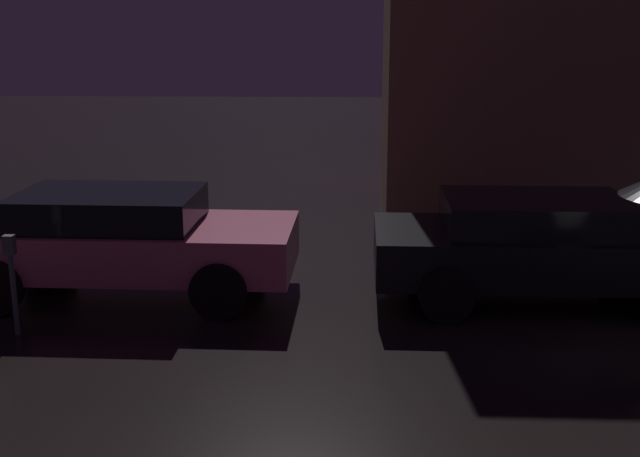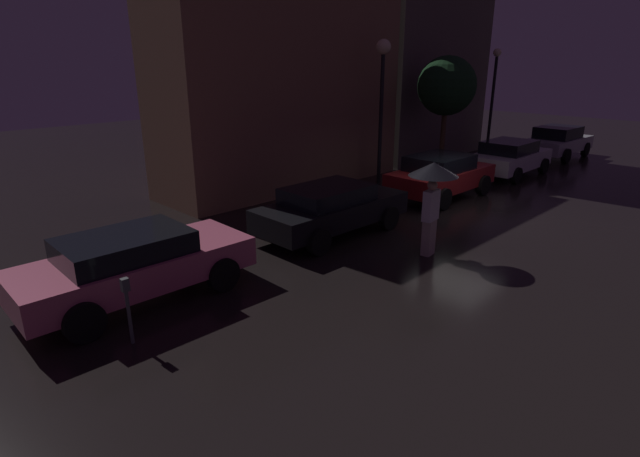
{
  "view_description": "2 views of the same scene",
  "coord_description": "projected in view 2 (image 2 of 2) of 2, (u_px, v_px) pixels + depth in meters",
  "views": [
    {
      "loc": [
        -6.81,
        -8.54,
        3.46
      ],
      "look_at": [
        -7.17,
        0.14,
        1.22
      ],
      "focal_mm": 45.0,
      "sensor_mm": 36.0,
      "label": 1
    },
    {
      "loc": [
        -13.5,
        -7.41,
        4.48
      ],
      "look_at": [
        -6.24,
        -0.1,
        0.95
      ],
      "focal_mm": 28.0,
      "sensor_mm": 36.0,
      "label": 2
    }
  ],
  "objects": [
    {
      "name": "building_facade_right",
      "position": [
        422.0,
        57.0,
        22.98
      ],
      "size": [
        7.03,
        3.0,
        9.07
      ],
      "color": "#564C47",
      "rests_on": "ground"
    },
    {
      "name": "parked_car_red",
      "position": [
        441.0,
        175.0,
        16.7
      ],
      "size": [
        4.07,
        2.03,
        1.45
      ],
      "rotation": [
        0.0,
        0.0,
        0.0
      ],
      "color": "maroon",
      "rests_on": "ground"
    },
    {
      "name": "street_lamp_far",
      "position": [
        494.0,
        88.0,
        23.4
      ],
      "size": [
        0.37,
        0.37,
        4.9
      ],
      "color": "black",
      "rests_on": "ground"
    },
    {
      "name": "parked_car_pink",
      "position": [
        134.0,
        264.0,
        9.57
      ],
      "size": [
        4.44,
        1.97,
        1.36
      ],
      "rotation": [
        0.0,
        0.0,
        -0.02
      ],
      "color": "#DB6684",
      "rests_on": "ground"
    },
    {
      "name": "ground_plane",
      "position": [
        460.0,
        211.0,
        15.43
      ],
      "size": [
        60.0,
        60.0,
        0.0
      ],
      "primitive_type": "plane",
      "color": "black"
    },
    {
      "name": "street_lamp_near",
      "position": [
        382.0,
        77.0,
        17.55
      ],
      "size": [
        0.52,
        0.52,
        5.11
      ],
      "color": "black",
      "rests_on": "ground"
    },
    {
      "name": "parking_meter",
      "position": [
        128.0,
        303.0,
        8.03
      ],
      "size": [
        0.12,
        0.1,
        1.17
      ],
      "color": "#4C5154",
      "rests_on": "ground"
    },
    {
      "name": "parked_car_white",
      "position": [
        509.0,
        157.0,
        19.93
      ],
      "size": [
        4.03,
        2.01,
        1.39
      ],
      "rotation": [
        0.0,
        0.0,
        0.01
      ],
      "color": "silver",
      "rests_on": "ground"
    },
    {
      "name": "parked_car_silver",
      "position": [
        558.0,
        141.0,
        23.53
      ],
      "size": [
        4.0,
        1.99,
        1.45
      ],
      "rotation": [
        0.0,
        0.0,
        -0.04
      ],
      "color": "#B7B7BF",
      "rests_on": "ground"
    },
    {
      "name": "pedestrian_with_umbrella",
      "position": [
        433.0,
        182.0,
        11.42
      ],
      "size": [
        1.14,
        1.14,
        2.24
      ],
      "rotation": [
        0.0,
        0.0,
        3.26
      ],
      "color": "beige",
      "rests_on": "ground"
    },
    {
      "name": "street_tree",
      "position": [
        447.0,
        86.0,
        19.39
      ],
      "size": [
        2.28,
        2.28,
        4.59
      ],
      "color": "#473323",
      "rests_on": "ground"
    },
    {
      "name": "parked_car_black",
      "position": [
        331.0,
        208.0,
        13.18
      ],
      "size": [
        4.37,
        1.94,
        1.34
      ],
      "rotation": [
        0.0,
        0.0,
        -0.01
      ],
      "color": "black",
      "rests_on": "ground"
    },
    {
      "name": "building_facade_left",
      "position": [
        283.0,
        89.0,
        17.64
      ],
      "size": [
        9.36,
        3.0,
        6.91
      ],
      "color": "#8C664C",
      "rests_on": "ground"
    }
  ]
}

